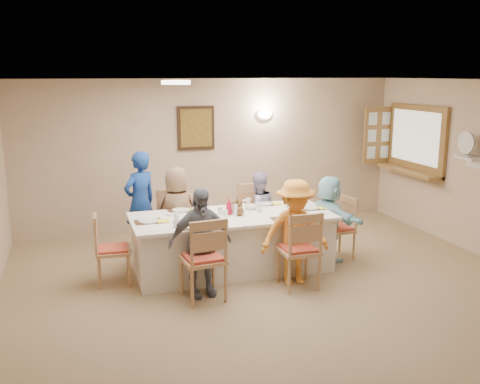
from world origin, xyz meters
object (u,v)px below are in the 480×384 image
object	(u,v)px
dining_table	(232,243)
chair_back_right	(255,217)
diner_back_left	(177,213)
diner_front_right	(295,232)
serving_hatch	(416,140)
diner_back_right	(258,212)
chair_back_left	(176,224)
chair_front_right	(298,248)
chair_left_end	(113,249)
condiment_ketchup	(229,206)
caregiver	(140,202)
diner_right_end	(329,218)
chair_front_left	(203,257)
chair_right_end	(337,228)
diner_front_left	(200,242)
desk_fan	(468,147)

from	to	relation	value
dining_table	chair_back_right	size ratio (longest dim) A/B	2.76
diner_back_left	diner_front_right	bearing A→B (deg)	141.58
dining_table	diner_back_left	distance (m)	0.95
serving_hatch	diner_back_right	xyz separation A→B (m)	(-2.93, -0.37, -0.91)
chair_back_right	serving_hatch	bearing A→B (deg)	5.09
chair_back_left	chair_front_right	size ratio (longest dim) A/B	0.97
chair_left_end	serving_hatch	bearing A→B (deg)	-74.77
chair_back_right	condiment_ketchup	distance (m)	1.07
serving_hatch	caregiver	bearing A→B (deg)	178.76
condiment_ketchup	diner_right_end	bearing A→B (deg)	-1.35
chair_front_right	diner_back_left	distance (m)	1.91
diner_front_right	condiment_ketchup	xyz separation A→B (m)	(-0.63, 0.71, 0.21)
chair_front_right	diner_front_right	world-z (taller)	diner_front_right
chair_front_right	diner_right_end	world-z (taller)	diner_right_end
chair_front_left	diner_back_right	bearing A→B (deg)	-134.46
chair_right_end	diner_back_right	xyz separation A→B (m)	(-0.95, 0.68, 0.15)
chair_right_end	diner_back_left	world-z (taller)	diner_back_left
chair_back_left	chair_right_end	bearing A→B (deg)	-30.91
chair_front_left	diner_back_left	size ratio (longest dim) A/B	0.77
dining_table	condiment_ketchup	distance (m)	0.49
diner_back_left	diner_front_left	bearing A→B (deg)	100.15
chair_back_left	diner_right_end	size ratio (longest dim) A/B	0.79
diner_back_right	chair_front_right	bearing A→B (deg)	81.93
condiment_ketchup	chair_front_right	bearing A→B (deg)	-52.76
serving_hatch	diner_right_end	size ratio (longest dim) A/B	1.25
chair_back_left	chair_left_end	xyz separation A→B (m)	(-0.95, -0.80, -0.02)
desk_fan	diner_right_end	world-z (taller)	desk_fan
chair_back_right	caregiver	xyz separation A→B (m)	(-1.65, 0.35, 0.27)
chair_back_left	diner_back_left	distance (m)	0.22
chair_back_right	chair_front_right	xyz separation A→B (m)	(0.00, -1.60, 0.01)
chair_back_left	caregiver	world-z (taller)	caregiver
chair_back_left	chair_left_end	bearing A→B (deg)	-150.40
chair_front_left	diner_back_left	world-z (taller)	diner_back_left
serving_hatch	chair_back_right	xyz separation A→B (m)	(-2.93, -0.25, -1.02)
diner_back_right	diner_right_end	size ratio (longest dim) A/B	0.98
chair_left_end	diner_back_left	world-z (taller)	diner_back_left
desk_fan	chair_front_left	bearing A→B (deg)	-172.90
chair_back_right	chair_front_right	world-z (taller)	chair_front_right
chair_right_end	caregiver	bearing A→B (deg)	-119.49
chair_front_left	chair_left_end	size ratio (longest dim) A/B	1.12
diner_back_left	diner_back_right	xyz separation A→B (m)	(1.20, 0.00, -0.07)
desk_fan	chair_front_left	size ratio (longest dim) A/B	0.30
chair_left_end	diner_front_left	world-z (taller)	diner_front_left
chair_left_end	chair_back_left	bearing A→B (deg)	-46.35
chair_left_end	chair_front_right	bearing A→B (deg)	-106.86
serving_hatch	chair_back_left	xyz separation A→B (m)	(-4.13, -0.25, -1.02)
desk_fan	caregiver	distance (m)	4.77
dining_table	chair_back_right	distance (m)	1.00
desk_fan	chair_left_end	distance (m)	5.10
serving_hatch	diner_front_left	bearing A→B (deg)	-157.28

